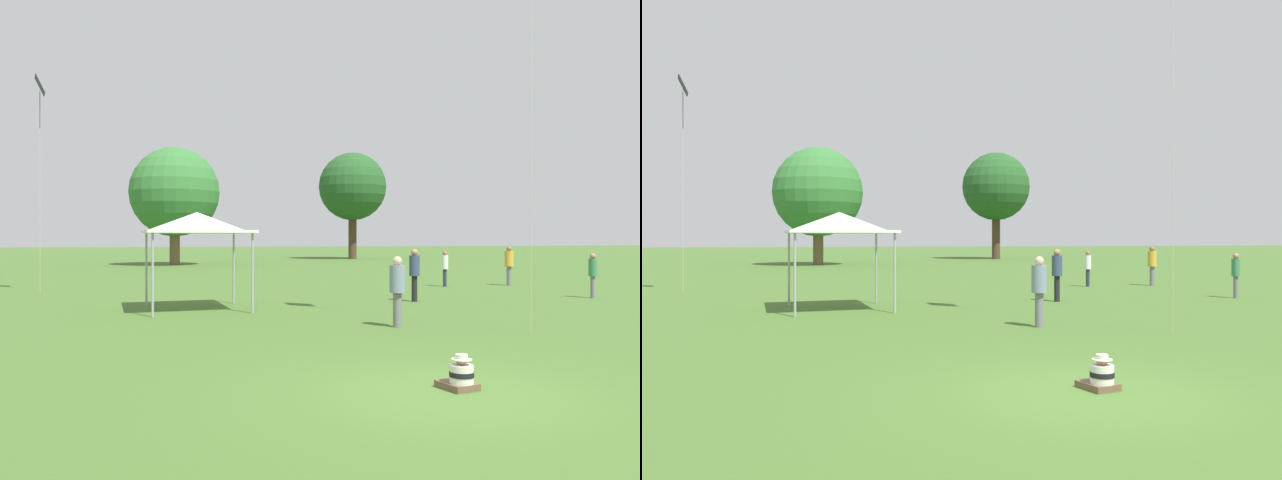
{
  "view_description": "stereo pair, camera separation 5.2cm",
  "coord_description": "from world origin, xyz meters",
  "views": [
    {
      "loc": [
        -3.95,
        -8.05,
        2.2
      ],
      "look_at": [
        0.08,
        7.61,
        2.15
      ],
      "focal_mm": 35.0,
      "sensor_mm": 36.0,
      "label": 1
    },
    {
      "loc": [
        -3.9,
        -8.06,
        2.2
      ],
      "look_at": [
        0.08,
        7.61,
        2.15
      ],
      "focal_mm": 35.0,
      "sensor_mm": 36.0,
      "label": 2
    }
  ],
  "objects": [
    {
      "name": "ground_plane",
      "position": [
        0.0,
        0.0,
        0.0
      ],
      "size": [
        300.0,
        300.0,
        0.0
      ],
      "primitive_type": "plane",
      "color": "#426628"
    },
    {
      "name": "seated_toddler",
      "position": [
        0.27,
        0.17,
        0.2
      ],
      "size": [
        0.54,
        0.62,
        0.53
      ],
      "rotation": [
        0.0,
        0.0,
        0.24
      ],
      "color": "brown",
      "rests_on": "ground"
    },
    {
      "name": "person_standing_0",
      "position": [
        8.59,
        17.91,
        0.97
      ],
      "size": [
        0.4,
        0.4,
        1.61
      ],
      "rotation": [
        0.0,
        0.0,
        5.88
      ],
      "color": "#282D42",
      "rests_on": "ground"
    },
    {
      "name": "person_standing_1",
      "position": [
        4.6,
        12.02,
        1.09
      ],
      "size": [
        0.45,
        0.45,
        1.82
      ],
      "rotation": [
        0.0,
        0.0,
        4.4
      ],
      "color": "black",
      "rests_on": "ground"
    },
    {
      "name": "person_standing_3",
      "position": [
        1.73,
        6.35,
        1.04
      ],
      "size": [
        0.51,
        0.51,
        1.75
      ],
      "rotation": [
        0.0,
        0.0,
        3.54
      ],
      "color": "slate",
      "rests_on": "ground"
    },
    {
      "name": "person_standing_4",
      "position": [
        11.42,
        11.54,
        1.0
      ],
      "size": [
        0.41,
        0.41,
        1.65
      ],
      "rotation": [
        0.0,
        0.0,
        5.7
      ],
      "color": "slate",
      "rests_on": "ground"
    },
    {
      "name": "person_standing_5",
      "position": [
        11.75,
        17.73,
        1.08
      ],
      "size": [
        0.56,
        0.56,
        1.82
      ],
      "rotation": [
        0.0,
        0.0,
        5.58
      ],
      "color": "slate",
      "rests_on": "ground"
    },
    {
      "name": "canopy_tent",
      "position": [
        -2.84,
        11.38,
        2.66
      ],
      "size": [
        3.38,
        3.38,
        3.0
      ],
      "rotation": [
        0.0,
        0.0,
        0.08
      ],
      "color": "white",
      "rests_on": "ground"
    },
    {
      "name": "kite_0",
      "position": [
        -8.53,
        18.53,
        7.89
      ],
      "size": [
        0.51,
        0.83,
        8.59
      ],
      "rotation": [
        0.0,
        0.0,
        0.99
      ],
      "color": "#1E2328",
      "rests_on": "ground"
    },
    {
      "name": "distant_tree_0",
      "position": [
        15.67,
        54.44,
        7.57
      ],
      "size": [
        7.1,
        7.1,
        11.17
      ],
      "color": "#473323",
      "rests_on": "ground"
    },
    {
      "name": "distant_tree_1",
      "position": [
        -2.77,
        43.85,
        5.92
      ],
      "size": [
        7.24,
        7.24,
        9.57
      ],
      "color": "brown",
      "rests_on": "ground"
    }
  ]
}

